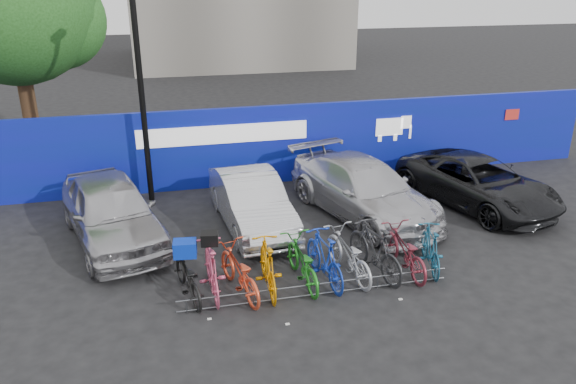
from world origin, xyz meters
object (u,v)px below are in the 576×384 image
object	(u,v)px
tree	(19,6)
lamppost	(141,86)
bike_2	(239,272)
bike_5	(325,258)
car_0	(112,211)
bike_7	(375,250)
bike_3	(268,266)
car_3	(478,182)
bike_4	(302,262)
bike_9	(431,248)
bike_rack	(317,289)
bike_0	(187,276)
bike_1	(211,269)
bike_6	(348,254)
bike_8	(404,251)
car_2	(363,189)
car_1	(252,202)

from	to	relation	value
tree	lamppost	distance (m)	6.14
bike_2	bike_5	distance (m)	1.82
car_0	bike_7	xyz separation A→B (m)	(5.54, -2.95, -0.20)
tree	bike_3	size ratio (longest dim) A/B	4.26
car_3	bike_3	bearing A→B (deg)	-171.90
car_3	bike_4	xyz separation A→B (m)	(-5.80, -2.98, -0.17)
bike_3	bike_5	size ratio (longest dim) A/B	0.99
bike_5	bike_9	distance (m)	2.41
lamppost	car_3	size ratio (longest dim) A/B	1.28
bike_rack	bike_0	size ratio (longest dim) A/B	3.19
tree	bike_7	distance (m)	13.76
bike_1	bike_6	distance (m)	2.90
bike_rack	bike_8	bearing A→B (deg)	14.60
bike_7	bike_8	distance (m)	0.68
bike_8	car_2	bearing A→B (deg)	-97.07
bike_7	bike_2	bearing A→B (deg)	-11.36
bike_6	bike_9	distance (m)	1.85
bike_2	bike_3	world-z (taller)	bike_3
car_1	bike_2	bearing A→B (deg)	-109.44
car_0	car_2	distance (m)	6.40
car_3	bike_6	bearing A→B (deg)	-165.79
bike_2	bike_6	world-z (taller)	bike_6
bike_1	bike_2	bearing A→B (deg)	163.32
car_0	bike_6	size ratio (longest dim) A/B	2.38
car_1	bike_6	world-z (taller)	car_1
bike_6	car_0	bearing A→B (deg)	-39.57
bike_1	bike_2	xyz separation A→B (m)	(0.53, -0.14, -0.06)
car_0	bike_0	xyz separation A→B (m)	(1.57, -2.93, -0.32)
bike_2	bike_9	xyz separation A→B (m)	(4.22, 0.04, -0.00)
car_2	bike_3	distance (m)	4.51
lamppost	bike_7	world-z (taller)	lamppost
bike_rack	bike_3	world-z (taller)	bike_3
car_1	bike_0	size ratio (longest dim) A/B	2.35
lamppost	bike_2	size ratio (longest dim) A/B	3.21
car_3	bike_0	size ratio (longest dim) A/B	2.72
bike_0	bike_6	bearing A→B (deg)	168.93
bike_4	bike_8	world-z (taller)	bike_8
lamppost	car_0	bearing A→B (deg)	-109.90
car_2	car_3	bearing A→B (deg)	-17.71
bike_5	bike_6	distance (m)	0.57
bike_2	bike_3	distance (m)	0.60
lamppost	bike_6	world-z (taller)	lamppost
tree	bike_0	bearing A→B (deg)	-67.11
car_0	bike_rack	bearing A→B (deg)	-56.46
lamppost	bike_4	distance (m)	6.80
car_1	car_0	bearing A→B (deg)	176.02
bike_5	bike_6	xyz separation A→B (m)	(0.56, 0.12, -0.05)
bike_1	bike_9	distance (m)	4.75
bike_1	bike_2	size ratio (longest dim) A/B	0.97
tree	car_1	distance (m)	10.30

